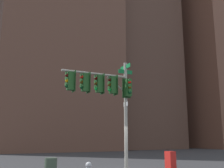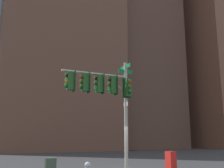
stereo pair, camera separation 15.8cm
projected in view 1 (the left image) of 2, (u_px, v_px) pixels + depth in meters
name	position (u px, v px, depth m)	size (l,w,h in m)	color
signal_pole_assembly	(106.00, 90.00, 15.47)	(4.39, 1.19, 6.32)	#9E998C
newspaper_box	(170.00, 160.00, 16.48)	(0.44, 0.56, 1.05)	red
building_brick_midblock	(122.00, 35.00, 53.72)	(18.64, 14.13, 44.06)	#4C3328
building_brick_farside	(209.00, 47.00, 62.05)	(17.78, 19.32, 44.64)	brown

